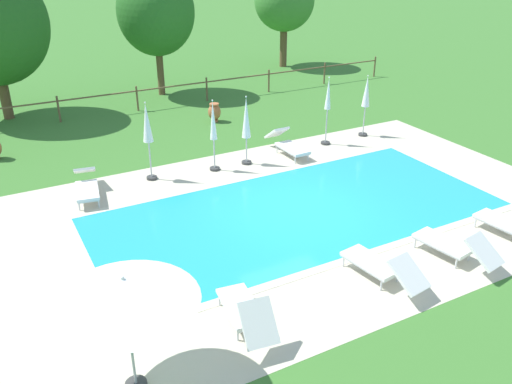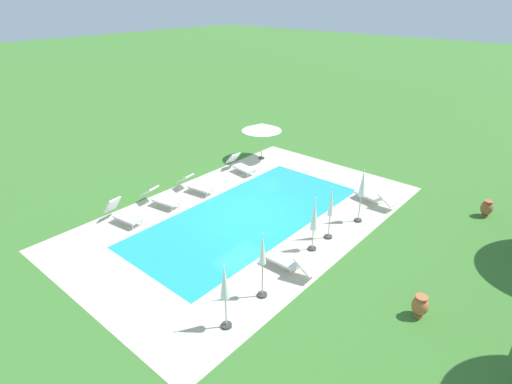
{
  "view_description": "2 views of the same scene",
  "coord_description": "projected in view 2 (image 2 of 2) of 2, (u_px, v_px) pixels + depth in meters",
  "views": [
    {
      "loc": [
        -7.05,
        -10.66,
        6.7
      ],
      "look_at": [
        -1.0,
        0.5,
        0.6
      ],
      "focal_mm": 37.55,
      "sensor_mm": 36.0,
      "label": 1
    },
    {
      "loc": [
        11.78,
        10.63,
        8.95
      ],
      "look_at": [
        -0.88,
        -0.28,
        0.75
      ],
      "focal_mm": 28.93,
      "sensor_mm": 36.0,
      "label": 2
    }
  ],
  "objects": [
    {
      "name": "sun_lounger_south_mid",
      "position": [
        123.0,
        214.0,
        17.51
      ],
      "size": [
        0.83,
        1.89,
        1.01
      ],
      "color": "white",
      "rests_on": "ground"
    },
    {
      "name": "ground_plane",
      "position": [
        248.0,
        216.0,
        18.18
      ],
      "size": [
        160.0,
        160.0,
        0.0
      ],
      "primitive_type": "plane",
      "color": "#3D752D"
    },
    {
      "name": "sun_lounger_south_near_corner",
      "position": [
        289.0,
        261.0,
        14.51
      ],
      "size": [
        0.65,
        2.02,
        0.82
      ],
      "color": "white",
      "rests_on": "ground"
    },
    {
      "name": "patio_umbrella_closed_row_east",
      "position": [
        314.0,
        217.0,
        15.19
      ],
      "size": [
        0.32,
        0.32,
        2.25
      ],
      "color": "#383838",
      "rests_on": "ground"
    },
    {
      "name": "pool_deck_paving",
      "position": [
        248.0,
        216.0,
        18.18
      ],
      "size": [
        15.52,
        9.55,
        0.01
      ],
      "primitive_type": "cube",
      "color": "beige",
      "rests_on": "ground"
    },
    {
      "name": "patio_umbrella_closed_row_centre",
      "position": [
        362.0,
        187.0,
        17.03
      ],
      "size": [
        0.32,
        0.32,
        2.42
      ],
      "color": "#383838",
      "rests_on": "ground"
    },
    {
      "name": "sun_lounger_north_near_steps",
      "position": [
        374.0,
        196.0,
        19.11
      ],
      "size": [
        0.95,
        2.14,
        0.73
      ],
      "color": "white",
      "rests_on": "ground"
    },
    {
      "name": "patio_umbrella_closed_row_mid_east",
      "position": [
        263.0,
        257.0,
        12.74
      ],
      "size": [
        0.32,
        0.32,
        2.41
      ],
      "color": "#383838",
      "rests_on": "ground"
    },
    {
      "name": "sun_lounger_north_far",
      "position": [
        161.0,
        198.0,
        18.92
      ],
      "size": [
        0.93,
        2.08,
        0.82
      ],
      "color": "white",
      "rests_on": "ground"
    },
    {
      "name": "patio_umbrella_open_foreground",
      "position": [
        262.0,
        127.0,
        23.51
      ],
      "size": [
        2.3,
        2.3,
        2.18
      ],
      "color": "#383838",
      "rests_on": "ground"
    },
    {
      "name": "pool_coping_rim",
      "position": [
        248.0,
        215.0,
        18.18
      ],
      "size": [
        11.35,
        5.38,
        0.01
      ],
      "color": "beige",
      "rests_on": "ground"
    },
    {
      "name": "patio_umbrella_closed_row_mid_west",
      "position": [
        225.0,
        286.0,
        11.53
      ],
      "size": [
        0.32,
        0.32,
        2.25
      ],
      "color": "#383838",
      "rests_on": "ground"
    },
    {
      "name": "terracotta_urn_by_tree",
      "position": [
        420.0,
        305.0,
        12.42
      ],
      "size": [
        0.5,
        0.5,
        0.74
      ],
      "color": "#B7663D",
      "rests_on": "ground"
    },
    {
      "name": "sun_lounger_north_mid",
      "position": [
        241.0,
        165.0,
        22.39
      ],
      "size": [
        0.84,
        1.96,
        0.95
      ],
      "color": "white",
      "rests_on": "ground"
    },
    {
      "name": "patio_umbrella_closed_row_west",
      "position": [
        331.0,
        206.0,
        15.95
      ],
      "size": [
        0.32,
        0.32,
        2.28
      ],
      "color": "#383838",
      "rests_on": "ground"
    },
    {
      "name": "sun_lounger_north_end",
      "position": [
        196.0,
        185.0,
        20.19
      ],
      "size": [
        0.87,
        2.08,
        0.81
      ],
      "color": "white",
      "rests_on": "ground"
    },
    {
      "name": "swimming_pool_water",
      "position": [
        248.0,
        216.0,
        18.18
      ],
      "size": [
        10.87,
        4.9,
        0.01
      ],
      "primitive_type": "cube",
      "color": "#23A8C1",
      "rests_on": "ground"
    },
    {
      "name": "terracotta_urn_near_fence",
      "position": [
        487.0,
        208.0,
        17.98
      ],
      "size": [
        0.5,
        0.5,
        0.75
      ],
      "color": "#A85B38",
      "rests_on": "ground"
    }
  ]
}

